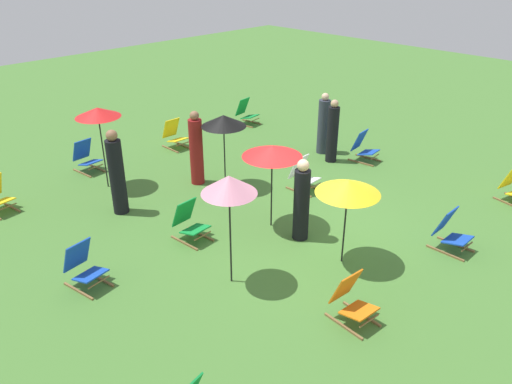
{
  "coord_description": "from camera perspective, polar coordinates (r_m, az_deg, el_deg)",
  "views": [
    {
      "loc": [
        -6.85,
        -5.67,
        5.34
      ],
      "look_at": [
        0.0,
        1.2,
        0.5
      ],
      "focal_mm": 35.46,
      "sensor_mm": 36.0,
      "label": 1
    }
  ],
  "objects": [
    {
      "name": "person_1",
      "position": [
        14.1,
        7.62,
        7.47
      ],
      "size": [
        0.34,
        0.34,
        1.7
      ],
      "rotation": [
        0.0,
        0.0,
        3.09
      ],
      "color": "#333847",
      "rests_on": "ground"
    },
    {
      "name": "umbrella_2",
      "position": [
        8.85,
        10.35,
        0.57
      ],
      "size": [
        1.14,
        1.14,
        1.66
      ],
      "color": "black",
      "rests_on": "ground"
    },
    {
      "name": "person_4",
      "position": [
        9.82,
        5.16,
        -1.13
      ],
      "size": [
        0.44,
        0.44,
        1.69
      ],
      "rotation": [
        0.0,
        0.0,
        0.97
      ],
      "color": "black",
      "rests_on": "ground"
    },
    {
      "name": "person_3",
      "position": [
        12.18,
        -6.76,
        4.73
      ],
      "size": [
        0.36,
        0.36,
        1.82
      ],
      "rotation": [
        0.0,
        0.0,
        4.59
      ],
      "color": "maroon",
      "rests_on": "ground"
    },
    {
      "name": "deckchair_0",
      "position": [
        13.88,
        12.06,
        4.92
      ],
      "size": [
        0.56,
        0.81,
        0.83
      ],
      "rotation": [
        0.0,
        0.0,
        0.12
      ],
      "color": "olive",
      "rests_on": "ground"
    },
    {
      "name": "umbrella_4",
      "position": [
        11.63,
        -3.68,
        8.01
      ],
      "size": [
        1.04,
        1.04,
        1.8
      ],
      "color": "black",
      "rests_on": "ground"
    },
    {
      "name": "deckchair_10",
      "position": [
        14.66,
        -9.19,
        6.35
      ],
      "size": [
        0.48,
        0.76,
        0.83
      ],
      "rotation": [
        0.0,
        0.0,
        0.0
      ],
      "color": "olive",
      "rests_on": "ground"
    },
    {
      "name": "deckchair_9",
      "position": [
        8.1,
        10.76,
        -11.92
      ],
      "size": [
        0.54,
        0.8,
        0.83
      ],
      "rotation": [
        0.0,
        0.0,
        -0.09
      ],
      "color": "olive",
      "rests_on": "ground"
    },
    {
      "name": "person_0",
      "position": [
        13.54,
        8.63,
        6.62
      ],
      "size": [
        0.35,
        0.35,
        1.69
      ],
      "rotation": [
        0.0,
        0.0,
        2.94
      ],
      "color": "black",
      "rests_on": "ground"
    },
    {
      "name": "umbrella_0",
      "position": [
        9.87,
        1.84,
        4.62
      ],
      "size": [
        1.2,
        1.2,
        1.78
      ],
      "color": "black",
      "rests_on": "ground"
    },
    {
      "name": "umbrella_3",
      "position": [
        8.02,
        -3.07,
        0.8
      ],
      "size": [
        0.92,
        0.92,
        2.03
      ],
      "color": "black",
      "rests_on": "ground"
    },
    {
      "name": "deckchair_2",
      "position": [
        10.33,
        21.11,
        -4.23
      ],
      "size": [
        0.48,
        0.76,
        0.83
      ],
      "rotation": [
        0.0,
        0.0,
        -0.0
      ],
      "color": "olive",
      "rests_on": "ground"
    },
    {
      "name": "deckchair_8",
      "position": [
        12.0,
        5.32,
        1.92
      ],
      "size": [
        0.51,
        0.78,
        0.83
      ],
      "rotation": [
        0.0,
        0.0,
        0.04
      ],
      "color": "olive",
      "rests_on": "ground"
    },
    {
      "name": "deckchair_6",
      "position": [
        9.16,
        -18.84,
        -7.98
      ],
      "size": [
        0.6,
        0.83,
        0.83
      ],
      "rotation": [
        0.0,
        0.0,
        0.17
      ],
      "color": "olive",
      "rests_on": "ground"
    },
    {
      "name": "deckchair_1",
      "position": [
        13.65,
        -18.59,
        3.71
      ],
      "size": [
        0.56,
        0.81,
        0.83
      ],
      "rotation": [
        0.0,
        0.0,
        0.11
      ],
      "color": "olive",
      "rests_on": "ground"
    },
    {
      "name": "umbrella_1",
      "position": [
        12.09,
        -17.43,
        8.55
      ],
      "size": [
        1.03,
        1.03,
        1.97
      ],
      "color": "black",
      "rests_on": "ground"
    },
    {
      "name": "person_2",
      "position": [
        11.1,
        -15.42,
        1.92
      ],
      "size": [
        0.44,
        0.44,
        1.89
      ],
      "rotation": [
        0.0,
        0.0,
        2.04
      ],
      "color": "black",
      "rests_on": "ground"
    },
    {
      "name": "deckchair_4",
      "position": [
        10.04,
        -7.5,
        -3.42
      ],
      "size": [
        0.53,
        0.79,
        0.83
      ],
      "rotation": [
        0.0,
        0.0,
        0.08
      ],
      "color": "olive",
      "rests_on": "ground"
    },
    {
      "name": "ground_plane",
      "position": [
        10.37,
        4.7,
        -4.57
      ],
      "size": [
        40.0,
        40.0,
        0.0
      ],
      "primitive_type": "plane",
      "color": "#477A33"
    },
    {
      "name": "deckchair_11",
      "position": [
        16.46,
        -1.12,
        8.93
      ],
      "size": [
        0.58,
        0.82,
        0.83
      ],
      "rotation": [
        0.0,
        0.0,
        0.15
      ],
      "color": "olive",
      "rests_on": "ground"
    }
  ]
}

